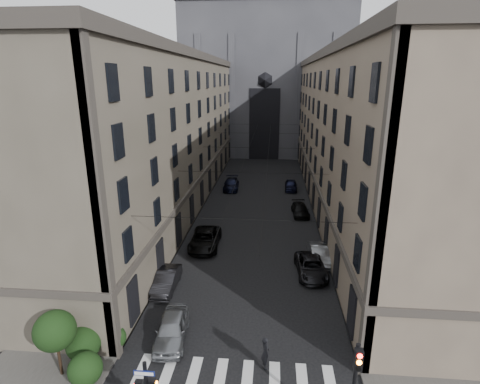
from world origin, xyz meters
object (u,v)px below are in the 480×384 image
(gothic_tower, at_px, (267,69))
(car_left_far, at_px, (231,184))
(car_right_near, at_px, (319,254))
(pedestrian, at_px, (265,353))
(car_left_midfar, at_px, (205,239))
(car_right_far, at_px, (291,185))
(car_left_midnear, at_px, (166,280))
(car_left_near, at_px, (172,329))
(car_right_midfar, at_px, (300,210))
(car_right_midnear, at_px, (311,267))
(traffic_light_right, at_px, (355,383))

(gothic_tower, bearing_deg, car_left_far, -97.20)
(car_right_near, height_order, pedestrian, pedestrian)
(car_left_far, xyz_separation_m, car_right_near, (10.40, -22.16, -0.05))
(gothic_tower, xyz_separation_m, pedestrian, (1.70, -68.79, -16.82))
(car_left_far, bearing_deg, car_left_midfar, -93.63)
(car_left_midfar, distance_m, car_right_far, 22.40)
(gothic_tower, height_order, car_left_midnear, gothic_tower)
(car_left_near, bearing_deg, car_right_midfar, 62.89)
(car_left_midfar, height_order, car_right_midfar, car_left_midfar)
(car_left_midfar, xyz_separation_m, pedestrian, (6.25, -15.48, 0.17))
(car_right_near, bearing_deg, car_left_near, -136.65)
(car_left_midfar, relative_size, car_left_far, 1.11)
(pedestrian, bearing_deg, car_left_midnear, 31.84)
(car_left_far, height_order, car_right_midnear, car_left_far)
(car_left_near, distance_m, pedestrian, 6.19)
(traffic_light_right, bearing_deg, pedestrian, 132.56)
(gothic_tower, bearing_deg, car_left_midfar, -94.87)
(car_left_midnear, distance_m, car_left_midfar, 7.98)
(car_left_midfar, distance_m, car_right_midnear, 10.82)
(car_left_midfar, xyz_separation_m, car_right_near, (10.74, -2.11, -0.09))
(car_right_midnear, height_order, car_right_midfar, car_right_midnear)
(car_left_midnear, relative_size, car_left_midfar, 0.76)
(car_left_midnear, xyz_separation_m, car_right_near, (12.40, 5.69, -0.01))
(car_left_near, xyz_separation_m, car_right_near, (10.40, 11.53, -0.07))
(car_left_far, height_order, car_right_near, car_left_far)
(car_right_midnear, distance_m, car_right_midfar, 14.32)
(traffic_light_right, xyz_separation_m, car_left_midfar, (-10.14, 19.72, -2.47))
(gothic_tower, distance_m, car_right_near, 58.33)
(traffic_light_right, bearing_deg, car_right_midnear, 91.23)
(car_right_far, bearing_deg, car_right_near, -84.39)
(car_left_near, bearing_deg, pedestrian, -22.30)
(car_left_midnear, bearing_deg, gothic_tower, 83.42)
(traffic_light_right, distance_m, car_right_midfar, 29.61)
(car_right_near, distance_m, pedestrian, 14.10)
(gothic_tower, height_order, car_right_near, gothic_tower)
(car_left_midnear, xyz_separation_m, car_left_far, (2.00, 27.85, 0.04))
(car_right_far, bearing_deg, pedestrian, -93.04)
(car_left_near, xyz_separation_m, car_left_midnear, (-2.00, 5.84, -0.06))
(car_left_midnear, distance_m, car_right_far, 30.25)
(car_left_near, height_order, car_left_far, car_left_near)
(car_left_far, distance_m, pedestrian, 36.01)
(car_right_midnear, bearing_deg, gothic_tower, 91.23)
(car_right_far, distance_m, pedestrian, 36.04)
(car_right_midnear, relative_size, pedestrian, 2.61)
(car_right_midfar, bearing_deg, pedestrian, -101.98)
(traffic_light_right, relative_size, car_right_midfar, 1.13)
(traffic_light_right, distance_m, car_left_near, 11.80)
(car_left_midnear, bearing_deg, car_right_near, 23.86)
(car_left_near, height_order, car_right_far, car_left_near)
(gothic_tower, distance_m, traffic_light_right, 74.67)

